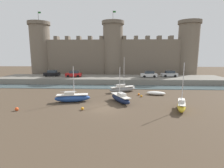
{
  "coord_description": "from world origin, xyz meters",
  "views": [
    {
      "loc": [
        2.07,
        -23.01,
        7.41
      ],
      "look_at": [
        0.87,
        5.29,
        2.5
      ],
      "focal_mm": 28.0,
      "sensor_mm": 36.0,
      "label": 1
    }
  ],
  "objects_px": {
    "sailboat_foreground_right": "(122,89)",
    "mooring_buoy_mid_mud": "(17,109)",
    "sailboat_foreground_centre": "(72,98)",
    "mooring_buoy_near_channel": "(141,96)",
    "car_quay_east": "(169,74)",
    "car_quay_centre_west": "(74,74)",
    "car_quay_west": "(52,73)",
    "mooring_buoy_near_shore": "(82,109)",
    "sailboat_near_channel_right": "(120,98)",
    "car_quay_centre_east": "(149,74)",
    "rowboat_midflat_left": "(156,93)",
    "sailboat_midflat_right": "(181,105)",
    "mooring_buoy_off_centre": "(139,94)"
  },
  "relations": [
    {
      "from": "sailboat_near_channel_right",
      "to": "car_quay_centre_east",
      "type": "distance_m",
      "value": 20.52
    },
    {
      "from": "sailboat_foreground_centre",
      "to": "sailboat_near_channel_right",
      "type": "bearing_deg",
      "value": 0.0
    },
    {
      "from": "sailboat_near_channel_right",
      "to": "car_quay_west",
      "type": "xyz_separation_m",
      "value": [
        -18.44,
        20.17,
        1.53
      ]
    },
    {
      "from": "mooring_buoy_near_shore",
      "to": "car_quay_centre_east",
      "type": "distance_m",
      "value": 26.26
    },
    {
      "from": "mooring_buoy_mid_mud",
      "to": "car_quay_east",
      "type": "height_order",
      "value": "car_quay_east"
    },
    {
      "from": "mooring_buoy_near_channel",
      "to": "sailboat_near_channel_right",
      "type": "bearing_deg",
      "value": -135.6
    },
    {
      "from": "sailboat_midflat_right",
      "to": "car_quay_east",
      "type": "distance_m",
      "value": 24.21
    },
    {
      "from": "sailboat_midflat_right",
      "to": "sailboat_foreground_right",
      "type": "height_order",
      "value": "sailboat_foreground_right"
    },
    {
      "from": "car_quay_centre_east",
      "to": "car_quay_centre_west",
      "type": "bearing_deg",
      "value": -179.81
    },
    {
      "from": "car_quay_west",
      "to": "mooring_buoy_near_shore",
      "type": "bearing_deg",
      "value": -61.04
    },
    {
      "from": "sailboat_near_channel_right",
      "to": "rowboat_midflat_left",
      "type": "relative_size",
      "value": 1.54
    },
    {
      "from": "mooring_buoy_near_channel",
      "to": "car_quay_east",
      "type": "height_order",
      "value": "car_quay_east"
    },
    {
      "from": "car_quay_centre_west",
      "to": "car_quay_west",
      "type": "height_order",
      "value": "same"
    },
    {
      "from": "mooring_buoy_near_channel",
      "to": "car_quay_centre_west",
      "type": "height_order",
      "value": "car_quay_centre_west"
    },
    {
      "from": "rowboat_midflat_left",
      "to": "sailboat_foreground_right",
      "type": "xyz_separation_m",
      "value": [
        -6.06,
        2.22,
        0.29
      ]
    },
    {
      "from": "sailboat_foreground_right",
      "to": "mooring_buoy_mid_mud",
      "type": "distance_m",
      "value": 18.59
    },
    {
      "from": "sailboat_midflat_right",
      "to": "car_quay_west",
      "type": "height_order",
      "value": "sailboat_midflat_right"
    },
    {
      "from": "sailboat_foreground_centre",
      "to": "rowboat_midflat_left",
      "type": "relative_size",
      "value": 1.58
    },
    {
      "from": "car_quay_centre_west",
      "to": "mooring_buoy_near_shore",
      "type": "bearing_deg",
      "value": -72.84
    },
    {
      "from": "sailboat_near_channel_right",
      "to": "mooring_buoy_near_channel",
      "type": "xyz_separation_m",
      "value": [
        3.64,
        3.57,
        -0.47
      ]
    },
    {
      "from": "sailboat_foreground_right",
      "to": "mooring_buoy_near_channel",
      "type": "xyz_separation_m",
      "value": [
        3.21,
        -3.91,
        -0.45
      ]
    },
    {
      "from": "sailboat_foreground_right",
      "to": "mooring_buoy_near_shore",
      "type": "xyz_separation_m",
      "value": [
        -5.53,
        -11.41,
        -0.43
      ]
    },
    {
      "from": "mooring_buoy_off_centre",
      "to": "mooring_buoy_near_channel",
      "type": "relative_size",
      "value": 1.11
    },
    {
      "from": "sailboat_midflat_right",
      "to": "car_quay_east",
      "type": "height_order",
      "value": "sailboat_midflat_right"
    },
    {
      "from": "sailboat_foreground_centre",
      "to": "sailboat_foreground_right",
      "type": "height_order",
      "value": "sailboat_foreground_right"
    },
    {
      "from": "sailboat_foreground_centre",
      "to": "sailboat_foreground_right",
      "type": "bearing_deg",
      "value": 43.33
    },
    {
      "from": "mooring_buoy_near_shore",
      "to": "car_quay_centre_east",
      "type": "bearing_deg",
      "value": 61.4
    },
    {
      "from": "sailboat_foreground_right",
      "to": "mooring_buoy_near_shore",
      "type": "distance_m",
      "value": 12.69
    },
    {
      "from": "sailboat_foreground_centre",
      "to": "mooring_buoy_near_channel",
      "type": "distance_m",
      "value": 11.71
    },
    {
      "from": "sailboat_near_channel_right",
      "to": "sailboat_foreground_right",
      "type": "distance_m",
      "value": 7.49
    },
    {
      "from": "rowboat_midflat_left",
      "to": "mooring_buoy_mid_mud",
      "type": "relative_size",
      "value": 7.42
    },
    {
      "from": "rowboat_midflat_left",
      "to": "car_quay_west",
      "type": "xyz_separation_m",
      "value": [
        -24.93,
        14.91,
        1.84
      ]
    },
    {
      "from": "car_quay_centre_east",
      "to": "rowboat_midflat_left",
      "type": "bearing_deg",
      "value": -93.91
    },
    {
      "from": "car_quay_west",
      "to": "car_quay_east",
      "type": "relative_size",
      "value": 1.0
    },
    {
      "from": "sailboat_foreground_centre",
      "to": "car_quay_west",
      "type": "distance_m",
      "value": 23.0
    },
    {
      "from": "sailboat_near_channel_right",
      "to": "rowboat_midflat_left",
      "type": "xyz_separation_m",
      "value": [
        6.49,
        5.26,
        -0.31
      ]
    },
    {
      "from": "car_quay_east",
      "to": "sailboat_near_channel_right",
      "type": "bearing_deg",
      "value": -122.77
    },
    {
      "from": "rowboat_midflat_left",
      "to": "car_quay_west",
      "type": "distance_m",
      "value": 29.11
    },
    {
      "from": "rowboat_midflat_left",
      "to": "car_quay_east",
      "type": "distance_m",
      "value": 16.34
    },
    {
      "from": "mooring_buoy_near_channel",
      "to": "mooring_buoy_near_shore",
      "type": "distance_m",
      "value": 11.52
    },
    {
      "from": "mooring_buoy_near_channel",
      "to": "mooring_buoy_near_shore",
      "type": "relative_size",
      "value": 0.88
    },
    {
      "from": "sailboat_foreground_centre",
      "to": "mooring_buoy_off_centre",
      "type": "height_order",
      "value": "sailboat_foreground_centre"
    },
    {
      "from": "sailboat_midflat_right",
      "to": "mooring_buoy_mid_mud",
      "type": "height_order",
      "value": "sailboat_midflat_right"
    },
    {
      "from": "sailboat_foreground_centre",
      "to": "rowboat_midflat_left",
      "type": "distance_m",
      "value": 14.95
    },
    {
      "from": "sailboat_midflat_right",
      "to": "rowboat_midflat_left",
      "type": "distance_m",
      "value": 8.91
    },
    {
      "from": "sailboat_midflat_right",
      "to": "car_quay_east",
      "type": "relative_size",
      "value": 1.51
    },
    {
      "from": "car_quay_centre_west",
      "to": "car_quay_east",
      "type": "bearing_deg",
      "value": 2.63
    },
    {
      "from": "sailboat_near_channel_right",
      "to": "mooring_buoy_near_shore",
      "type": "distance_m",
      "value": 6.46
    },
    {
      "from": "car_quay_centre_west",
      "to": "car_quay_east",
      "type": "distance_m",
      "value": 25.18
    },
    {
      "from": "sailboat_midflat_right",
      "to": "sailboat_foreground_right",
      "type": "xyz_separation_m",
      "value": [
        -7.61,
        10.98,
        -0.06
      ]
    }
  ]
}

